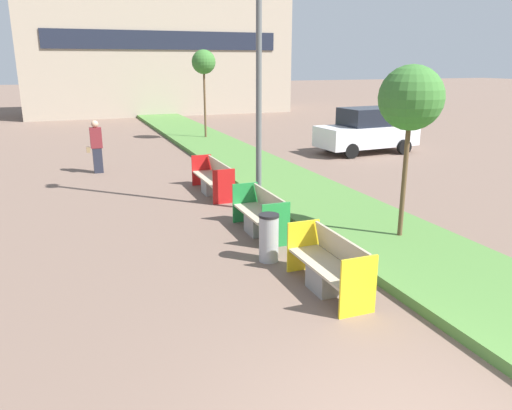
{
  "coord_description": "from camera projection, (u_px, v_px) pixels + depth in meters",
  "views": [
    {
      "loc": [
        -2.96,
        -3.11,
        3.7
      ],
      "look_at": [
        0.9,
        6.9,
        0.6
      ],
      "focal_mm": 35.0,
      "sensor_mm": 36.0,
      "label": 1
    }
  ],
  "objects": [
    {
      "name": "sapling_tree_far",
      "position": [
        204.0,
        63.0,
        23.16
      ],
      "size": [
        1.11,
        1.11,
        4.23
      ],
      "color": "brown",
      "rests_on": "ground"
    },
    {
      "name": "bench_red_frame",
      "position": [
        213.0,
        181.0,
        14.4
      ],
      "size": [
        0.65,
        2.32,
        0.94
      ],
      "color": "gray",
      "rests_on": "ground"
    },
    {
      "name": "bench_green_frame",
      "position": [
        261.0,
        218.0,
        11.06
      ],
      "size": [
        0.65,
        1.89,
        0.94
      ],
      "color": "gray",
      "rests_on": "ground"
    },
    {
      "name": "sapling_tree_near",
      "position": [
        411.0,
        99.0,
        9.72
      ],
      "size": [
        1.28,
        1.28,
        3.65
      ],
      "color": "brown",
      "rests_on": "ground"
    },
    {
      "name": "street_lamp_post",
      "position": [
        259.0,
        41.0,
        11.75
      ],
      "size": [
        0.24,
        0.44,
        7.54
      ],
      "color": "#56595B",
      "rests_on": "ground"
    },
    {
      "name": "litter_bin",
      "position": [
        269.0,
        238.0,
        9.48
      ],
      "size": [
        0.39,
        0.39,
        0.93
      ],
      "color": "#9EA0A5",
      "rests_on": "ground"
    },
    {
      "name": "planter_grass_strip",
      "position": [
        265.0,
        173.0,
        16.67
      ],
      "size": [
        2.8,
        120.0,
        0.18
      ],
      "color": "#4C7A38",
      "rests_on": "ground"
    },
    {
      "name": "bench_yellow_frame",
      "position": [
        329.0,
        270.0,
        8.28
      ],
      "size": [
        0.65,
        1.89,
        0.94
      ],
      "color": "gray",
      "rests_on": "ground"
    },
    {
      "name": "pedestrian_walking",
      "position": [
        96.0,
        146.0,
        16.94
      ],
      "size": [
        0.53,
        0.24,
        1.79
      ],
      "color": "#232633",
      "rests_on": "ground"
    },
    {
      "name": "building_backdrop",
      "position": [
        157.0,
        48.0,
        36.29
      ],
      "size": [
        18.57,
        6.47,
        9.19
      ],
      "color": "tan",
      "rests_on": "ground"
    },
    {
      "name": "parked_car_distant",
      "position": [
        367.0,
        131.0,
        20.71
      ],
      "size": [
        4.31,
        2.04,
        1.86
      ],
      "rotation": [
        0.0,
        0.0,
        0.07
      ],
      "color": "silver",
      "rests_on": "ground"
    }
  ]
}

